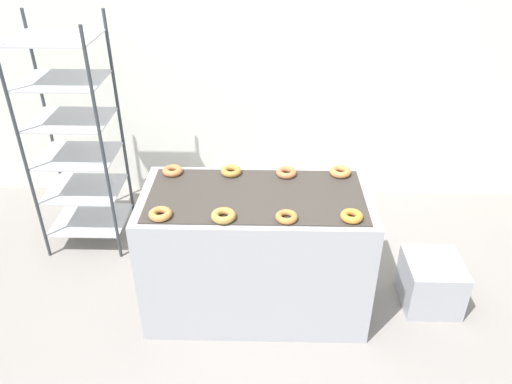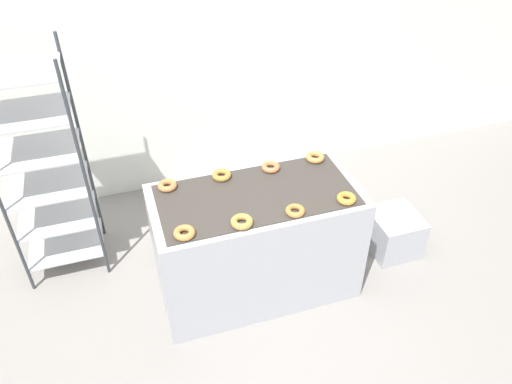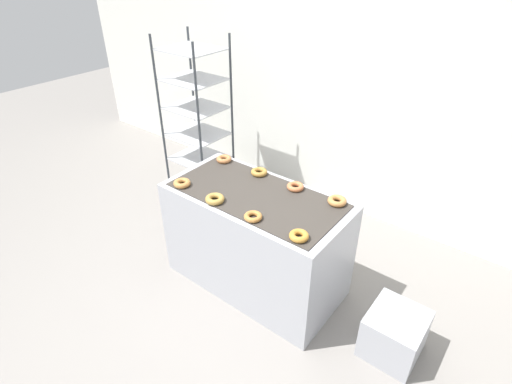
{
  "view_description": "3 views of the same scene",
  "coord_description": "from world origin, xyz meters",
  "views": [
    {
      "loc": [
        0.06,
        -1.95,
        2.45
      ],
      "look_at": [
        0.0,
        0.61,
        0.89
      ],
      "focal_mm": 35.0,
      "sensor_mm": 36.0,
      "label": 1
    },
    {
      "loc": [
        -0.81,
        -1.89,
        2.89
      ],
      "look_at": [
        0.0,
        0.61,
        0.89
      ],
      "focal_mm": 35.0,
      "sensor_mm": 36.0,
      "label": 2
    },
    {
      "loc": [
        1.55,
        -1.38,
        2.47
      ],
      "look_at": [
        0.0,
        0.61,
        0.89
      ],
      "focal_mm": 28.0,
      "sensor_mm": 36.0,
      "label": 3
    }
  ],
  "objects": [
    {
      "name": "glaze_bin",
      "position": [
        1.19,
        0.64,
        0.17
      ],
      "size": [
        0.37,
        0.4,
        0.34
      ],
      "color": "#A8AAB2",
      "rests_on": "ground_plane"
    },
    {
      "name": "fryer_machine",
      "position": [
        0.0,
        0.6,
        0.44
      ],
      "size": [
        1.41,
        0.71,
        0.87
      ],
      "color": "#A8AAB2",
      "rests_on": "ground_plane"
    },
    {
      "name": "donut_near_right",
      "position": [
        0.54,
        0.36,
        0.89
      ],
      "size": [
        0.13,
        0.13,
        0.04
      ],
      "primitive_type": "torus",
      "color": "#BD8030",
      "rests_on": "fryer_machine"
    },
    {
      "name": "wall_back",
      "position": [
        0.0,
        2.12,
        1.4
      ],
      "size": [
        8.0,
        0.05,
        2.8
      ],
      "color": "silver",
      "rests_on": "ground_plane"
    },
    {
      "name": "donut_near_midleft",
      "position": [
        -0.18,
        0.34,
        0.89
      ],
      "size": [
        0.14,
        0.14,
        0.04
      ],
      "primitive_type": "torus",
      "color": "#A6813C",
      "rests_on": "fryer_machine"
    },
    {
      "name": "donut_far_left",
      "position": [
        -0.55,
        0.86,
        0.89
      ],
      "size": [
        0.13,
        0.13,
        0.04
      ],
      "primitive_type": "torus",
      "color": "#B77240",
      "rests_on": "fryer_machine"
    },
    {
      "name": "baking_rack_cart",
      "position": [
        -1.34,
        1.33,
        0.89
      ],
      "size": [
        0.58,
        0.5,
        1.76
      ],
      "color": "#33383D",
      "rests_on": "ground_plane"
    },
    {
      "name": "donut_far_right",
      "position": [
        0.54,
        0.87,
        0.89
      ],
      "size": [
        0.14,
        0.14,
        0.04
      ],
      "primitive_type": "torus",
      "color": "#BA7C42",
      "rests_on": "fryer_machine"
    },
    {
      "name": "donut_far_midright",
      "position": [
        0.19,
        0.85,
        0.89
      ],
      "size": [
        0.13,
        0.13,
        0.04
      ],
      "primitive_type": "torus",
      "color": "#BE6C41",
      "rests_on": "fryer_machine"
    },
    {
      "name": "donut_near_left",
      "position": [
        -0.53,
        0.35,
        0.89
      ],
      "size": [
        0.13,
        0.13,
        0.04
      ],
      "primitive_type": "torus",
      "color": "#B3783D",
      "rests_on": "fryer_machine"
    },
    {
      "name": "ground_plane",
      "position": [
        0.0,
        0.0,
        0.0
      ],
      "size": [
        14.0,
        14.0,
        0.0
      ],
      "primitive_type": "plane",
      "color": "gray"
    },
    {
      "name": "donut_far_midleft",
      "position": [
        -0.17,
        0.86,
        0.89
      ],
      "size": [
        0.13,
        0.13,
        0.04
      ],
      "primitive_type": "torus",
      "color": "#A67834",
      "rests_on": "fryer_machine"
    },
    {
      "name": "donut_near_midright",
      "position": [
        0.18,
        0.35,
        0.89
      ],
      "size": [
        0.13,
        0.13,
        0.04
      ],
      "primitive_type": "torus",
      "color": "#B27436",
      "rests_on": "fryer_machine"
    }
  ]
}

